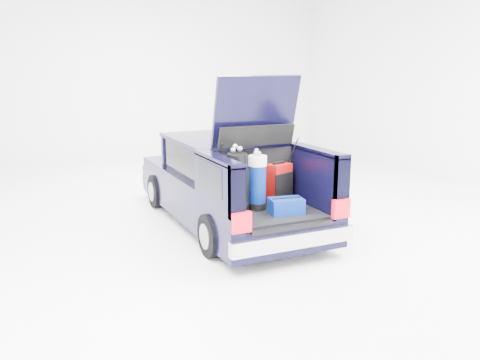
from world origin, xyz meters
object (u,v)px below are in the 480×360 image
red_suitcase (279,183)px  blue_golf_bag (257,182)px  blue_duffel (286,206)px  car (225,183)px  black_golf_bag (237,184)px

red_suitcase → blue_golf_bag: blue_golf_bag is taller
red_suitcase → blue_duffel: bearing=-129.1°
car → red_suitcase: size_ratio=7.65×
car → blue_golf_bag: (-0.11, -1.43, 0.32)m
black_golf_bag → blue_duffel: black_golf_bag is taller
red_suitcase → blue_golf_bag: (-0.48, -0.24, 0.11)m
red_suitcase → blue_duffel: 0.68m
car → blue_duffel: 1.82m
blue_duffel → black_golf_bag: bearing=170.6°
black_golf_bag → red_suitcase: bearing=38.1°
black_golf_bag → blue_golf_bag: bearing=35.4°
car → black_golf_bag: bearing=-107.4°
red_suitcase → black_golf_bag: black_golf_bag is taller
car → red_suitcase: (0.37, -1.19, 0.21)m
car → blue_duffel: size_ratio=9.32×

